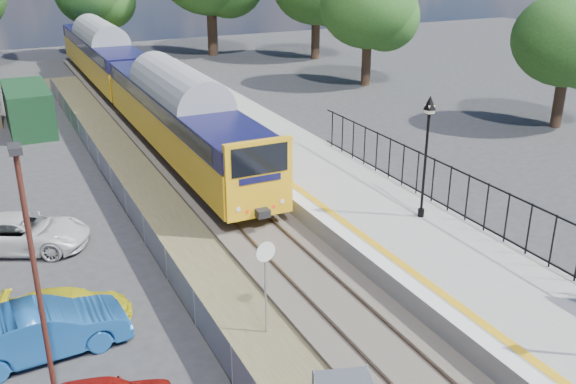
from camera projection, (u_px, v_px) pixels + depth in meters
ground at (393, 363)px, 17.19m from camera, size 120.00×120.00×0.00m
track_bed at (241, 227)px, 25.05m from camera, size 5.90×80.00×0.29m
platform at (366, 213)px, 25.41m from camera, size 5.00×70.00×0.90m
platform_edge at (321, 212)px, 24.41m from camera, size 0.90×70.00×0.01m
victorian_lamp_north at (428, 129)px, 22.76m from camera, size 0.44×0.44×4.60m
palisade_fence at (523, 225)px, 21.02m from camera, size 0.12×26.00×2.00m
wire_fence at (132, 210)px, 25.31m from camera, size 0.06×52.00×1.20m
train at (132, 77)px, 40.87m from camera, size 2.82×40.83×3.51m
speed_sign at (266, 272)px, 17.70m from camera, size 0.60×0.12×2.95m
carpark_lamp at (36, 276)px, 13.64m from camera, size 0.25×0.50×6.83m
car_blue at (44, 330)px, 17.32m from camera, size 4.59×1.90×1.48m
car_yellow at (67, 308)px, 18.73m from camera, size 3.92×2.39×1.06m
car_white at (22, 233)px, 23.23m from camera, size 5.22×3.99×1.32m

